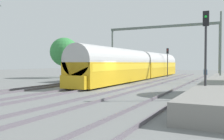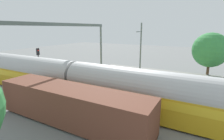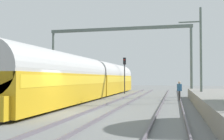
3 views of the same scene
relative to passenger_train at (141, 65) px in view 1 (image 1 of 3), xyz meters
The scene contains 13 objects.
ground 12.77m from the passenger_train, 80.79° to the right, with size 120.00×120.00×0.00m, color slate.
track_far_west 13.22m from the passenger_train, 107.97° to the right, with size 1.52×60.00×0.16m.
track_west 12.59m from the passenger_train, 90.00° to the right, with size 1.52×60.00×0.16m.
track_east 13.22m from the passenger_train, 72.03° to the right, with size 1.52×60.00×0.16m.
track_far_east 14.96m from the passenger_train, 57.03° to the right, with size 1.52×60.00×0.16m.
passenger_train is the anchor object (origin of this frame).
freight_car 5.04m from the passenger_train, 143.64° to the right, with size 2.80×13.00×2.70m.
person_crossing 8.87m from the passenger_train, ahead, with size 0.44×0.46×1.73m.
railway_signal_near 19.97m from the passenger_train, 59.00° to the right, with size 0.36×0.30×5.46m.
railway_signal_far 8.14m from the passenger_train, 76.25° to the left, with size 0.36×0.30×4.72m.
catenary_gantry 5.47m from the passenger_train, 57.99° to the left, with size 16.51×0.28×7.86m.
catenary_pole_east_mid 11.12m from the passenger_train, 17.07° to the right, with size 1.90×0.20×8.00m.
tree_west_background 11.69m from the passenger_train, 166.07° to the right, with size 4.29×4.29×6.11m.
Camera 1 is at (9.80, -20.77, 2.31)m, focal length 39.80 mm.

